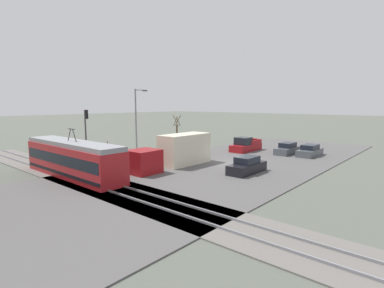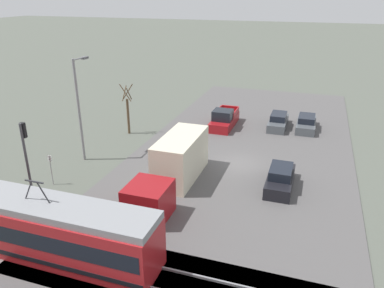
{
  "view_description": "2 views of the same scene",
  "coord_description": "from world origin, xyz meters",
  "px_view_note": "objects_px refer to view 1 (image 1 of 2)",
  "views": [
    {
      "loc": [
        -18.0,
        27.36,
        6.62
      ],
      "look_at": [
        3.09,
        3.03,
        2.24
      ],
      "focal_mm": 28.0,
      "sensor_mm": 36.0,
      "label": 1
    },
    {
      "loc": [
        -5.31,
        27.57,
        13.2
      ],
      "look_at": [
        2.41,
        4.57,
        3.27
      ],
      "focal_mm": 35.0,
      "sensor_mm": 36.0,
      "label": 2
    }
  ],
  "objects_px": {
    "sedan_car_2": "(288,149)",
    "street_lamp_near_crossing": "(137,117)",
    "light_rail_tram": "(73,159)",
    "pickup_truck": "(245,146)",
    "sedan_car_1": "(310,151)",
    "street_tree": "(177,134)",
    "box_truck": "(176,152)",
    "traffic_light_pole": "(86,130)",
    "sedan_car_0": "(247,166)",
    "no_parking_sign": "(108,148)"
  },
  "relations": [
    {
      "from": "sedan_car_2",
      "to": "street_lamp_near_crossing",
      "type": "relative_size",
      "value": 0.56
    },
    {
      "from": "light_rail_tram",
      "to": "pickup_truck",
      "type": "distance_m",
      "value": 23.27
    },
    {
      "from": "sedan_car_1",
      "to": "street_tree",
      "type": "height_order",
      "value": "street_tree"
    },
    {
      "from": "sedan_car_1",
      "to": "street_lamp_near_crossing",
      "type": "bearing_deg",
      "value": -142.32
    },
    {
      "from": "light_rail_tram",
      "to": "street_lamp_near_crossing",
      "type": "xyz_separation_m",
      "value": [
        5.0,
        -11.4,
        3.23
      ]
    },
    {
      "from": "light_rail_tram",
      "to": "box_truck",
      "type": "xyz_separation_m",
      "value": [
        -3.87,
        -9.3,
        -0.04
      ]
    },
    {
      "from": "traffic_light_pole",
      "to": "street_lamp_near_crossing",
      "type": "distance_m",
      "value": 8.2
    },
    {
      "from": "sedan_car_0",
      "to": "street_tree",
      "type": "relative_size",
      "value": 0.92
    },
    {
      "from": "light_rail_tram",
      "to": "sedan_car_0",
      "type": "distance_m",
      "value": 16.03
    },
    {
      "from": "box_truck",
      "to": "light_rail_tram",
      "type": "bearing_deg",
      "value": 67.4
    },
    {
      "from": "box_truck",
      "to": "sedan_car_0",
      "type": "distance_m",
      "value": 7.68
    },
    {
      "from": "sedan_car_0",
      "to": "sedan_car_2",
      "type": "xyz_separation_m",
      "value": [
        1.63,
        -13.03,
        -0.04
      ]
    },
    {
      "from": "sedan_car_1",
      "to": "street_lamp_near_crossing",
      "type": "xyz_separation_m",
      "value": [
        17.35,
        13.41,
        4.19
      ]
    },
    {
      "from": "sedan_car_0",
      "to": "sedan_car_2",
      "type": "distance_m",
      "value": 13.13
    },
    {
      "from": "pickup_truck",
      "to": "street_tree",
      "type": "relative_size",
      "value": 1.08
    },
    {
      "from": "sedan_car_2",
      "to": "street_tree",
      "type": "height_order",
      "value": "street_tree"
    },
    {
      "from": "pickup_truck",
      "to": "street_lamp_near_crossing",
      "type": "relative_size",
      "value": 0.64
    },
    {
      "from": "pickup_truck",
      "to": "street_tree",
      "type": "xyz_separation_m",
      "value": [
        8.54,
        4.82,
        1.47
      ]
    },
    {
      "from": "street_lamp_near_crossing",
      "to": "pickup_truck",
      "type": "bearing_deg",
      "value": -128.67
    },
    {
      "from": "light_rail_tram",
      "to": "street_lamp_near_crossing",
      "type": "bearing_deg",
      "value": -66.31
    },
    {
      "from": "box_truck",
      "to": "pickup_truck",
      "type": "bearing_deg",
      "value": -91.33
    },
    {
      "from": "traffic_light_pole",
      "to": "pickup_truck",
      "type": "bearing_deg",
      "value": -111.55
    },
    {
      "from": "pickup_truck",
      "to": "street_tree",
      "type": "bearing_deg",
      "value": 29.42
    },
    {
      "from": "sedan_car_2",
      "to": "street_tree",
      "type": "distance_m",
      "value": 15.41
    },
    {
      "from": "sedan_car_2",
      "to": "pickup_truck",
      "type": "bearing_deg",
      "value": -163.42
    },
    {
      "from": "sedan_car_0",
      "to": "sedan_car_1",
      "type": "xyz_separation_m",
      "value": [
        -1.16,
        -13.36,
        -0.06
      ]
    },
    {
      "from": "box_truck",
      "to": "street_tree",
      "type": "distance_m",
      "value": 12.04
    },
    {
      "from": "light_rail_tram",
      "to": "sedan_car_2",
      "type": "bearing_deg",
      "value": -111.34
    },
    {
      "from": "pickup_truck",
      "to": "sedan_car_1",
      "type": "distance_m",
      "value": 8.39
    },
    {
      "from": "street_lamp_near_crossing",
      "to": "no_parking_sign",
      "type": "xyz_separation_m",
      "value": [
        -0.33,
        4.74,
        -3.45
      ]
    },
    {
      "from": "pickup_truck",
      "to": "sedan_car_0",
      "type": "relative_size",
      "value": 1.17
    },
    {
      "from": "no_parking_sign",
      "to": "light_rail_tram",
      "type": "bearing_deg",
      "value": 125.09
    },
    {
      "from": "no_parking_sign",
      "to": "sedan_car_1",
      "type": "bearing_deg",
      "value": -133.17
    },
    {
      "from": "sedan_car_0",
      "to": "no_parking_sign",
      "type": "xyz_separation_m",
      "value": [
        15.87,
        4.79,
        0.68
      ]
    },
    {
      "from": "street_lamp_near_crossing",
      "to": "no_parking_sign",
      "type": "bearing_deg",
      "value": 93.94
    },
    {
      "from": "street_lamp_near_crossing",
      "to": "sedan_car_0",
      "type": "bearing_deg",
      "value": -179.83
    },
    {
      "from": "sedan_car_1",
      "to": "traffic_light_pole",
      "type": "height_order",
      "value": "traffic_light_pole"
    },
    {
      "from": "box_truck",
      "to": "street_lamp_near_crossing",
      "type": "bearing_deg",
      "value": -13.29
    },
    {
      "from": "sedan_car_2",
      "to": "street_tree",
      "type": "relative_size",
      "value": 0.94
    },
    {
      "from": "sedan_car_1",
      "to": "street_tree",
      "type": "distance_m",
      "value": 18.09
    },
    {
      "from": "box_truck",
      "to": "sedan_car_2",
      "type": "relative_size",
      "value": 2.14
    },
    {
      "from": "box_truck",
      "to": "pickup_truck",
      "type": "relative_size",
      "value": 1.86
    },
    {
      "from": "box_truck",
      "to": "street_lamp_near_crossing",
      "type": "relative_size",
      "value": 1.2
    },
    {
      "from": "box_truck",
      "to": "sedan_car_1",
      "type": "xyz_separation_m",
      "value": [
        -8.48,
        -15.5,
        -0.92
      ]
    },
    {
      "from": "sedan_car_1",
      "to": "sedan_car_2",
      "type": "bearing_deg",
      "value": -173.39
    },
    {
      "from": "light_rail_tram",
      "to": "no_parking_sign",
      "type": "distance_m",
      "value": 8.13
    },
    {
      "from": "box_truck",
      "to": "street_lamp_near_crossing",
      "type": "xyz_separation_m",
      "value": [
        8.87,
        -2.1,
        3.27
      ]
    },
    {
      "from": "sedan_car_1",
      "to": "street_lamp_near_crossing",
      "type": "distance_m",
      "value": 22.33
    },
    {
      "from": "street_tree",
      "to": "no_parking_sign",
      "type": "height_order",
      "value": "street_tree"
    },
    {
      "from": "traffic_light_pole",
      "to": "street_lamp_near_crossing",
      "type": "xyz_separation_m",
      "value": [
        1.5,
        -8.0,
        1.04
      ]
    }
  ]
}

